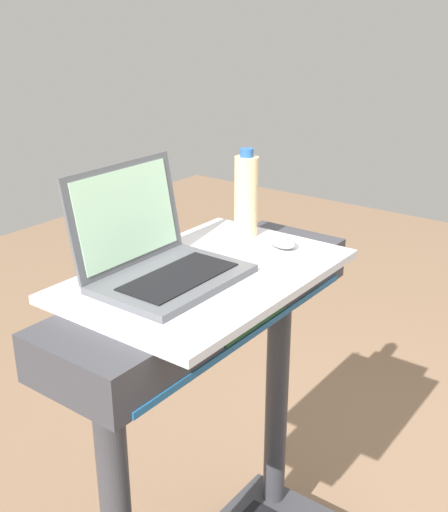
% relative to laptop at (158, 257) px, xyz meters
% --- Properties ---
extents(desk_board, '(0.68, 0.45, 0.02)m').
position_rel_laptop_xyz_m(desk_board, '(0.10, -0.07, -0.06)').
color(desk_board, silver).
rests_on(desk_board, treadmill_base).
extents(laptop, '(0.34, 0.28, 0.25)m').
position_rel_laptop_xyz_m(laptop, '(0.00, 0.00, 0.00)').
color(laptop, '#515459').
rests_on(laptop, desk_board).
extents(computer_mouse, '(0.10, 0.12, 0.03)m').
position_rel_laptop_xyz_m(computer_mouse, '(0.34, -0.12, -0.03)').
color(computer_mouse, '#B2B2B7').
rests_on(computer_mouse, desk_board).
extents(water_bottle, '(0.06, 0.06, 0.24)m').
position_rel_laptop_xyz_m(water_bottle, '(0.37, 0.01, 0.06)').
color(water_bottle, beige).
rests_on(water_bottle, desk_board).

